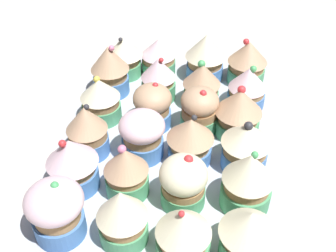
{
  "coord_description": "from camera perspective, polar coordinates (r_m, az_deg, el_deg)",
  "views": [
    {
      "loc": [
        43.75,
        5.96,
        41.71
      ],
      "look_at": [
        0.0,
        0.0,
        4.2
      ],
      "focal_mm": 45.85,
      "sensor_mm": 36.0,
      "label": 1
    }
  ],
  "objects": [
    {
      "name": "cupcake_22",
      "position": [
        0.5,
        10.55,
        -7.09
      ],
      "size": [
        6.01,
        6.01,
        8.35
      ],
      "color": "#4C9E6B",
      "rests_on": "baking_tray"
    },
    {
      "name": "cupcake_10",
      "position": [
        0.51,
        -5.57,
        -5.96
      ],
      "size": [
        5.4,
        5.4,
        7.37
      ],
      "color": "#4C9E6B",
      "rests_on": "baking_tray"
    },
    {
      "name": "cupcake_15",
      "position": [
        0.55,
        2.98,
        -1.75
      ],
      "size": [
        6.16,
        6.16,
        7.09
      ],
      "color": "#477AC6",
      "rests_on": "baking_tray"
    },
    {
      "name": "cupcake_5",
      "position": [
        0.48,
        -14.64,
        -10.75
      ],
      "size": [
        6.4,
        6.4,
        7.63
      ],
      "color": "#477AC6",
      "rests_on": "baking_tray"
    },
    {
      "name": "cupcake_19",
      "position": [
        0.66,
        10.5,
        5.14
      ],
      "size": [
        5.69,
        5.69,
        7.0
      ],
      "color": "#477AC6",
      "rests_on": "baking_tray"
    },
    {
      "name": "cupcake_3",
      "position": [
        0.57,
        -10.7,
        -0.55
      ],
      "size": [
        5.46,
        5.46,
        7.82
      ],
      "color": "#477AC6",
      "rests_on": "baking_tray"
    },
    {
      "name": "cupcake_2",
      "position": [
        0.63,
        -8.96,
        3.56
      ],
      "size": [
        5.76,
        5.76,
        7.13
      ],
      "color": "#4C9E6B",
      "rests_on": "baking_tray"
    },
    {
      "name": "cupcake_0",
      "position": [
        0.72,
        -5.79,
        9.35
      ],
      "size": [
        5.93,
        5.93,
        7.25
      ],
      "color": "#4C9E6B",
      "rests_on": "baking_tray"
    },
    {
      "name": "cupcake_14",
      "position": [
        0.6,
        4.2,
        2.16
      ],
      "size": [
        5.34,
        5.34,
        7.17
      ],
      "color": "#4C9E6B",
      "rests_on": "baking_tray"
    },
    {
      "name": "cupcake_21",
      "position": [
        0.55,
        10.29,
        -2.49
      ],
      "size": [
        6.35,
        6.35,
        7.36
      ],
      "color": "#477AC6",
      "rests_on": "baking_tray"
    },
    {
      "name": "cupcake_7",
      "position": [
        0.66,
        -1.28,
        6.34
      ],
      "size": [
        5.35,
        5.35,
        7.36
      ],
      "color": "#4C9E6B",
      "rests_on": "baking_tray"
    },
    {
      "name": "cupcake_11",
      "position": [
        0.47,
        -6.11,
        -11.75
      ],
      "size": [
        5.62,
        5.62,
        7.54
      ],
      "color": "#4C9E6B",
      "rests_on": "baking_tray"
    },
    {
      "name": "cupcake_1",
      "position": [
        0.68,
        -7.71,
        7.51
      ],
      "size": [
        5.97,
        5.97,
        8.52
      ],
      "color": "#477AC6",
      "rests_on": "baking_tray"
    },
    {
      "name": "cupcake_23",
      "position": [
        0.46,
        10.62,
        -13.85
      ],
      "size": [
        6.25,
        6.25,
        6.94
      ],
      "color": "#4C9E6B",
      "rests_on": "baking_tray"
    },
    {
      "name": "baking_tray",
      "position": [
        0.6,
        -0.0,
        -2.61
      ],
      "size": [
        43.83,
        30.45,
        1.2
      ],
      "color": "silver",
      "rests_on": "ground_plane"
    },
    {
      "name": "cupcake_20",
      "position": [
        0.6,
        9.38,
        1.97
      ],
      "size": [
        6.55,
        6.55,
        7.82
      ],
      "color": "#4C9E6B",
      "rests_on": "baking_tray"
    },
    {
      "name": "cupcake_8",
      "position": [
        0.61,
        -2.07,
        2.68
      ],
      "size": [
        5.51,
        5.51,
        6.99
      ],
      "color": "#477AC6",
      "rests_on": "baking_tray"
    },
    {
      "name": "cupcake_6",
      "position": [
        0.72,
        -1.27,
        9.28
      ],
      "size": [
        5.69,
        5.69,
        6.39
      ],
      "color": "#4C9E6B",
      "rests_on": "baking_tray"
    },
    {
      "name": "cupcake_12",
      "position": [
        0.71,
        5.0,
        9.3
      ],
      "size": [
        6.57,
        6.57,
        7.88
      ],
      "color": "#477AC6",
      "rests_on": "baking_tray"
    },
    {
      "name": "cupcake_17",
      "position": [
        0.46,
        2.06,
        -14.01
      ],
      "size": [
        5.9,
        5.9,
        7.16
      ],
      "color": "#4C9E6B",
      "rests_on": "baking_tray"
    },
    {
      "name": "cupcake_4",
      "position": [
        0.53,
        -12.58,
        -4.79
      ],
      "size": [
        6.34,
        6.34,
        7.84
      ],
      "color": "#477AC6",
      "rests_on": "baking_tray"
    },
    {
      "name": "cupcake_16",
      "position": [
        0.5,
        2.06,
        -7.42
      ],
      "size": [
        5.68,
        5.68,
        7.29
      ],
      "color": "#4C9E6B",
      "rests_on": "baking_tray"
    },
    {
      "name": "cupcake_13",
      "position": [
        0.65,
        4.5,
        5.59
      ],
      "size": [
        5.69,
        5.69,
        7.64
      ],
      "color": "#4C9E6B",
      "rests_on": "baking_tray"
    },
    {
      "name": "cupcake_9",
      "position": [
        0.56,
        -3.45,
        -1.12
      ],
      "size": [
        6.05,
        6.05,
        6.78
      ],
      "color": "#477AC6",
      "rests_on": "baking_tray"
    },
    {
      "name": "ground_plane",
      "position": [
        0.62,
        -0.0,
        -4.03
      ],
      "size": [
        180.0,
        180.0,
        3.0
      ],
      "primitive_type": "cube",
      "color": "beige"
    },
    {
      "name": "cupcake_18",
      "position": [
        0.71,
        10.51,
        8.41
      ],
      "size": [
        6.3,
        6.3,
        7.67
      ],
      "color": "#4C9E6B",
      "rests_on": "baking_tray"
    }
  ]
}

